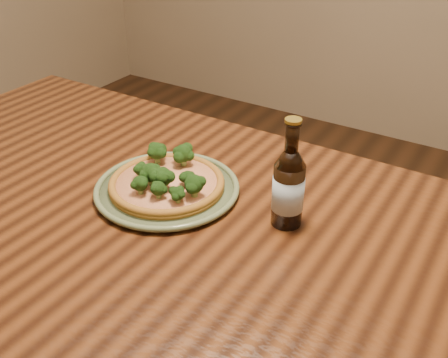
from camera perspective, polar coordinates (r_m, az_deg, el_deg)
The scene contains 4 objects.
table at distance 1.20m, azimuth -7.88°, elevation -6.36°, with size 1.60×0.90×0.75m.
plate at distance 1.18m, azimuth -6.21°, elevation -1.04°, with size 0.33×0.33×0.02m.
pizza at distance 1.17m, azimuth -6.26°, elevation -0.27°, with size 0.26×0.26×0.07m.
beer_bottle at distance 1.04m, azimuth 7.03°, elevation -0.85°, with size 0.06×0.06×0.23m.
Camera 1 is at (0.64, -0.61, 1.39)m, focal length 42.00 mm.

